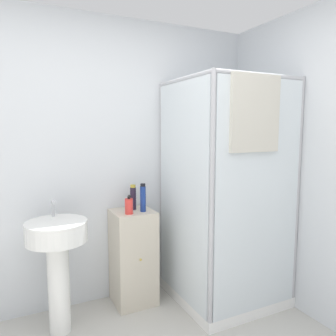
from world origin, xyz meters
name	(u,v)px	position (x,y,z in m)	size (l,w,h in m)	color
wall_back	(74,163)	(0.00, 1.70, 1.25)	(6.40, 0.06, 2.50)	silver
shower_enclosure	(224,242)	(1.16, 1.14, 0.55)	(0.89, 0.92, 1.96)	white
vanity_cabinet	(133,257)	(0.45, 1.49, 0.42)	(0.35, 0.37, 0.83)	beige
sink	(57,253)	(-0.21, 1.33, 0.62)	(0.45, 0.45, 1.00)	white
soap_dispenser	(129,206)	(0.38, 1.41, 0.90)	(0.07, 0.07, 0.16)	red
shampoo_bottle_tall_black	(133,198)	(0.47, 1.54, 0.94)	(0.05, 0.05, 0.22)	#281E33
shampoo_bottle_blue	(143,198)	(0.52, 1.43, 0.95)	(0.05, 0.05, 0.24)	navy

